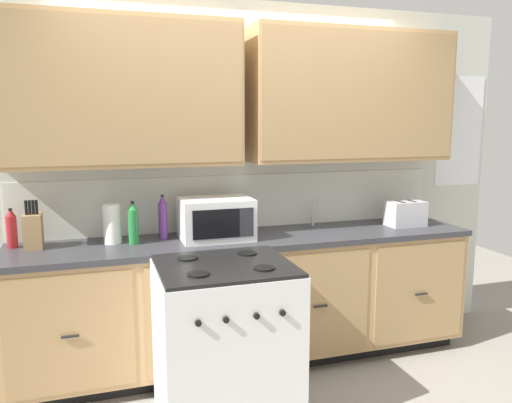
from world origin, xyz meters
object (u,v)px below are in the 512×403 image
object	(u,v)px
stove_range	(225,343)
bottle_green	(133,223)
bottle_red	(12,229)
toaster	(405,213)
microwave	(216,219)
paper_towel_roll	(112,224)
bottle_violet	(163,217)
knife_block	(33,231)

from	to	relation	value
stove_range	bottle_green	xyz separation A→B (m)	(-0.44, 0.66, 0.60)
bottle_red	stove_range	bearing A→B (deg)	-33.65
bottle_green	toaster	bearing A→B (deg)	-1.21
microwave	stove_range	bearing A→B (deg)	-99.05
toaster	paper_towel_roll	size ratio (longest dim) A/B	1.08
bottle_red	microwave	bearing A→B (deg)	-6.65
paper_towel_roll	microwave	bearing A→B (deg)	-6.91
bottle_violet	paper_towel_roll	bearing A→B (deg)	-174.38
microwave	bottle_green	xyz separation A→B (m)	(-0.55, 0.02, -0.00)
bottle_green	microwave	bearing A→B (deg)	-1.87
bottle_violet	microwave	bearing A→B (deg)	-18.54
knife_block	microwave	bearing A→B (deg)	-4.36
microwave	toaster	bearing A→B (deg)	-0.96
knife_block	toaster	bearing A→B (deg)	-2.46
paper_towel_roll	toaster	bearing A→B (deg)	-2.84
bottle_violet	knife_block	bearing A→B (deg)	-178.12
stove_range	bottle_violet	distance (m)	1.00
knife_block	paper_towel_roll	size ratio (longest dim) A/B	1.19
bottle_green	bottle_red	distance (m)	0.75
microwave	bottle_violet	distance (m)	0.36
bottle_green	bottle_violet	distance (m)	0.23
stove_range	paper_towel_roll	world-z (taller)	paper_towel_roll
bottle_green	knife_block	bearing A→B (deg)	173.42
stove_range	bottle_green	bearing A→B (deg)	124.07
stove_range	toaster	distance (m)	1.78
stove_range	microwave	xyz separation A→B (m)	(0.10, 0.64, 0.60)
paper_towel_roll	knife_block	bearing A→B (deg)	179.26
stove_range	bottle_violet	bearing A→B (deg)	107.69
knife_block	paper_towel_roll	bearing A→B (deg)	-0.74
stove_range	bottle_green	distance (m)	1.00
microwave	bottle_violet	xyz separation A→B (m)	(-0.34, 0.11, 0.01)
stove_range	bottle_violet	size ratio (longest dim) A/B	3.13
toaster	bottle_green	world-z (taller)	bottle_green
toaster	bottle_violet	bearing A→B (deg)	175.61
paper_towel_roll	stove_range	bearing A→B (deg)	-51.46
bottle_red	knife_block	bearing A→B (deg)	-25.22
knife_block	bottle_green	world-z (taller)	knife_block
toaster	paper_towel_roll	xyz separation A→B (m)	(-2.15, 0.11, 0.03)
paper_towel_roll	bottle_violet	size ratio (longest dim) A/B	0.86
microwave	knife_block	distance (m)	1.16
stove_range	paper_towel_roll	bearing A→B (deg)	128.54
microwave	toaster	distance (m)	1.48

